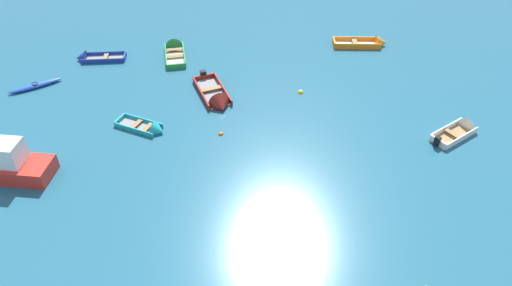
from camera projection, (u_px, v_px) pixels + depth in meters
name	position (u px, v px, depth m)	size (l,w,h in m)	color
rowboat_maroon_back_row_center	(217.00, 100.00, 29.79)	(3.48, 4.51, 1.46)	gray
rowboat_orange_far_right	(370.00, 43.00, 35.98)	(4.27, 1.77, 1.18)	beige
rowboat_green_distant_center	(174.00, 49.00, 35.28)	(2.55, 4.14, 1.29)	beige
rowboat_deep_blue_outer_right	(90.00, 58.00, 34.21)	(3.76, 1.91, 1.08)	gray
rowboat_white_near_right	(462.00, 129.00, 27.38)	(3.18, 3.10, 1.09)	#99754C
kayak_blue_outer_left	(35.00, 85.00, 31.23)	(3.00, 2.75, 0.33)	blue
rowboat_turquoise_cluster_outer	(151.00, 129.00, 27.48)	(3.35, 1.85, 1.02)	gray
mooring_buoy_between_boats_left	(221.00, 134.00, 27.29)	(0.31, 0.31, 0.31)	orange
mooring_buoy_between_boats_right	(301.00, 93.00, 30.83)	(0.39, 0.39, 0.39)	yellow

